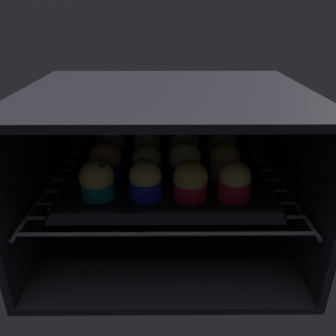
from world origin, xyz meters
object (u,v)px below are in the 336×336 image
Objects in this scene: muffin_row0_col1 at (148,180)px; muffin_row2_col0 at (113,146)px; muffin_row1_col0 at (108,161)px; muffin_row2_col2 at (187,146)px; muffin_row1_col1 at (149,163)px; muffin_row2_col1 at (149,146)px; muffin_row0_col0 at (99,180)px; muffin_row1_col3 at (227,161)px; muffin_row1_col2 at (187,161)px; muffin_row0_col2 at (193,181)px; muffin_row0_col3 at (237,181)px; baking_tray at (168,179)px; muffin_row2_col3 at (223,147)px.

muffin_row2_col0 is (-9.52, 18.43, 0.42)cm from muffin_row0_col1.
muffin_row1_col0 is 1.02× the size of muffin_row2_col2.
muffin_row1_col1 is 9.22cm from muffin_row2_col1.
muffin_row0_col0 is 28.64cm from muffin_row1_col3.
muffin_row0_col0 is 0.96× the size of muffin_row1_col3.
muffin_row1_col2 is (17.81, -0.37, 0.12)cm from muffin_row1_col0.
muffin_row0_col2 is at bearing -27.14° from muffin_row1_col0.
muffin_row1_col0 is 1.07× the size of muffin_row2_col1.
muffin_row0_col0 is 9.77cm from muffin_row0_col1.
muffin_row2_col1 reaches higher than muffin_row0_col3.
muffin_row0_col0 is (-13.95, -8.77, 4.20)cm from baking_tray.
muffin_row1_col0 is 17.81cm from muffin_row1_col2.
muffin_row1_col3 is (26.89, -0.14, -0.19)cm from muffin_row1_col0.
muffin_row0_col3 is at bearing -63.51° from muffin_row2_col2.
muffin_row1_col0 reaches higher than muffin_row2_col2.
muffin_row0_col2 is (9.08, -0.09, -0.12)cm from muffin_row0_col1.
muffin_row2_col3 is at bearing -0.47° from muffin_row2_col0.
muffin_row1_col1 is at bearing -87.13° from muffin_row2_col1.
muffin_row0_col3 is 20.40cm from muffin_row1_col1.
muffin_row1_col2 reaches higher than muffin_row2_col3.
muffin_row0_col1 reaches higher than muffin_row2_col3.
muffin_row1_col2 reaches higher than muffin_row1_col3.
baking_tray is 5.59× the size of muffin_row0_col0.
muffin_row1_col1 is (-0.08, 9.22, -0.21)cm from muffin_row0_col1.
muffin_row2_col0 is (-9.43, 9.21, 0.63)cm from muffin_row1_col1.
muffin_row2_col3 is at bearing 45.30° from muffin_row0_col1.
muffin_row2_col2 reaches higher than muffin_row2_col3.
baking_tray is at bearing 177.82° from muffin_row1_col2.
muffin_row1_col2 is 9.09cm from muffin_row1_col3.
muffin_row1_col2 is 13.31cm from muffin_row2_col3.
muffin_row2_col1 is at bearing -0.03° from muffin_row2_col0.
muffin_row2_col1 is (-4.73, 9.25, 4.51)cm from baking_tray.
muffin_row2_col0 is at bearing 145.96° from baking_tray.
muffin_row1_col0 is 12.67cm from muffin_row2_col1.
muffin_row1_col3 is (9.08, 0.23, -0.31)cm from muffin_row1_col2.
muffin_row0_col0 is at bearing -136.64° from muffin_row2_col2.
muffin_row0_col1 is 0.93× the size of muffin_row1_col2.
muffin_row2_col1 reaches higher than muffin_row1_col3.
muffin_row1_col3 is (17.56, 0.02, 0.30)cm from muffin_row1_col1.
muffin_row0_col1 reaches higher than muffin_row0_col0.
muffin_row0_col0 and muffin_row0_col3 have the same top height.
muffin_row0_col1 is at bearing -152.11° from muffin_row1_col3.
muffin_row2_col2 is (4.71, 8.85, 4.77)cm from baking_tray.
muffin_row1_col2 is at bearing -136.33° from muffin_row2_col3.
baking_tray is at bearing -146.87° from muffin_row2_col3.
muffin_row1_col0 is (-9.42, 9.38, 0.28)cm from muffin_row0_col1.
muffin_row1_col0 is at bearing -162.18° from muffin_row2_col3.
muffin_row0_col3 is at bearing -34.26° from baking_tray.
muffin_row1_col3 is at bearing 0.31° from baking_tray.
baking_tray is 17.00cm from muffin_row0_col0.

